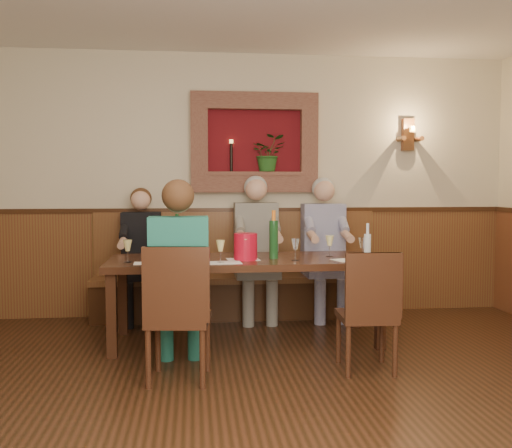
# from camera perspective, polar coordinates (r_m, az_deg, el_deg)

# --- Properties ---
(ground_plane) EXTENTS (6.00, 6.00, 0.00)m
(ground_plane) POSITION_cam_1_polar(r_m,az_deg,el_deg) (3.49, 1.91, -19.78)
(ground_plane) COLOR black
(ground_plane) RESTS_ON ground
(room_shell) EXTENTS (6.04, 6.04, 2.82)m
(room_shell) POSITION_cam_1_polar(r_m,az_deg,el_deg) (3.23, 1.99, 12.60)
(room_shell) COLOR beige
(room_shell) RESTS_ON ground
(wainscoting) EXTENTS (6.02, 6.02, 1.15)m
(wainscoting) POSITION_cam_1_polar(r_m,az_deg,el_deg) (3.29, 1.93, -10.40)
(wainscoting) COLOR brown
(wainscoting) RESTS_ON ground
(wall_niche) EXTENTS (1.36, 0.30, 1.06)m
(wall_niche) POSITION_cam_1_polar(r_m,az_deg,el_deg) (6.15, 0.24, 7.72)
(wall_niche) COLOR #590C12
(wall_niche) RESTS_ON ground
(wall_sconce) EXTENTS (0.25, 0.20, 0.35)m
(wall_sconce) POSITION_cam_1_polar(r_m,az_deg,el_deg) (6.55, 15.00, 8.56)
(wall_sconce) COLOR brown
(wall_sconce) RESTS_ON ground
(dining_table) EXTENTS (2.40, 0.90, 0.75)m
(dining_table) POSITION_cam_1_polar(r_m,az_deg,el_deg) (5.08, -1.06, -4.27)
(dining_table) COLOR black
(dining_table) RESTS_ON ground
(bench) EXTENTS (3.00, 0.45, 1.11)m
(bench) POSITION_cam_1_polar(r_m,az_deg,el_deg) (6.06, -1.88, -6.24)
(bench) COLOR #381E0F
(bench) RESTS_ON ground
(chair_near_left) EXTENTS (0.48, 0.48, 0.98)m
(chair_near_left) POSITION_cam_1_polar(r_m,az_deg,el_deg) (4.19, -7.74, -11.54)
(chair_near_left) COLOR black
(chair_near_left) RESTS_ON ground
(chair_near_right) EXTENTS (0.42, 0.42, 0.92)m
(chair_near_right) POSITION_cam_1_polar(r_m,az_deg,el_deg) (4.45, 10.99, -10.92)
(chair_near_right) COLOR black
(chair_near_right) RESTS_ON ground
(person_bench_left) EXTENTS (0.40, 0.49, 1.37)m
(person_bench_left) POSITION_cam_1_polar(r_m,az_deg,el_deg) (5.93, -11.42, -4.24)
(person_bench_left) COLOR black
(person_bench_left) RESTS_ON ground
(person_bench_mid) EXTENTS (0.45, 0.55, 1.50)m
(person_bench_mid) POSITION_cam_1_polar(r_m,az_deg,el_deg) (5.93, 0.07, -3.59)
(person_bench_mid) COLOR #54514D
(person_bench_mid) RESTS_ON ground
(person_bench_right) EXTENTS (0.44, 0.54, 1.48)m
(person_bench_right) POSITION_cam_1_polar(r_m,az_deg,el_deg) (6.05, 6.89, -3.54)
(person_bench_right) COLOR navy
(person_bench_right) RESTS_ON ground
(person_chair_front) EXTENTS (0.43, 0.52, 1.44)m
(person_chair_front) POSITION_cam_1_polar(r_m,az_deg,el_deg) (4.31, -7.68, -6.85)
(person_chair_front) COLOR #195757
(person_chair_front) RESTS_ON ground
(spittoon_bucket) EXTENTS (0.27, 0.27, 0.23)m
(spittoon_bucket) POSITION_cam_1_polar(r_m,az_deg,el_deg) (4.94, -1.05, -2.28)
(spittoon_bucket) COLOR red
(spittoon_bucket) RESTS_ON dining_table
(wine_bottle_green_a) EXTENTS (0.10, 0.10, 0.43)m
(wine_bottle_green_a) POSITION_cam_1_polar(r_m,az_deg,el_deg) (5.03, 1.78, -1.46)
(wine_bottle_green_a) COLOR #19471E
(wine_bottle_green_a) RESTS_ON dining_table
(wine_bottle_green_b) EXTENTS (0.09, 0.09, 0.40)m
(wine_bottle_green_b) POSITION_cam_1_polar(r_m,az_deg,el_deg) (5.03, -7.89, -1.64)
(wine_bottle_green_b) COLOR #19471E
(wine_bottle_green_b) RESTS_ON dining_table
(water_bottle) EXTENTS (0.07, 0.07, 0.33)m
(water_bottle) POSITION_cam_1_polar(r_m,az_deg,el_deg) (4.87, 11.08, -2.27)
(water_bottle) COLOR silver
(water_bottle) RESTS_ON dining_table
(tasting_sheet_a) EXTENTS (0.26, 0.19, 0.00)m
(tasting_sheet_a) POSITION_cam_1_polar(r_m,az_deg,el_deg) (4.82, -10.61, -3.86)
(tasting_sheet_a) COLOR white
(tasting_sheet_a) RESTS_ON dining_table
(tasting_sheet_b) EXTENTS (0.29, 0.22, 0.00)m
(tasting_sheet_b) POSITION_cam_1_polar(r_m,az_deg,el_deg) (4.98, -1.30, -3.55)
(tasting_sheet_b) COLOR white
(tasting_sheet_b) RESTS_ON dining_table
(tasting_sheet_c) EXTENTS (0.33, 0.28, 0.00)m
(tasting_sheet_c) POSITION_cam_1_polar(r_m,az_deg,el_deg) (5.01, 9.40, -3.56)
(tasting_sheet_c) COLOR white
(tasting_sheet_c) RESTS_ON dining_table
(tasting_sheet_d) EXTENTS (0.29, 0.22, 0.00)m
(tasting_sheet_d) POSITION_cam_1_polar(r_m,az_deg,el_deg) (4.78, -3.18, -3.87)
(tasting_sheet_d) COLOR white
(tasting_sheet_d) RESTS_ON dining_table
(wine_glass_0) EXTENTS (0.08, 0.08, 0.19)m
(wine_glass_0) POSITION_cam_1_polar(r_m,az_deg,el_deg) (5.09, 10.59, -2.38)
(wine_glass_0) COLOR white
(wine_glass_0) RESTS_ON dining_table
(wine_glass_1) EXTENTS (0.08, 0.08, 0.19)m
(wine_glass_1) POSITION_cam_1_polar(r_m,az_deg,el_deg) (4.93, 3.95, -2.54)
(wine_glass_1) COLOR white
(wine_glass_1) RESTS_ON dining_table
(wine_glass_2) EXTENTS (0.08, 0.08, 0.19)m
(wine_glass_2) POSITION_cam_1_polar(r_m,az_deg,el_deg) (4.88, -1.02, -2.60)
(wine_glass_2) COLOR #F8EE94
(wine_glass_2) RESTS_ON dining_table
(wine_glass_3) EXTENTS (0.08, 0.08, 0.19)m
(wine_glass_3) POSITION_cam_1_polar(r_m,az_deg,el_deg) (4.90, -12.72, -2.66)
(wine_glass_3) COLOR #F8EE94
(wine_glass_3) RESTS_ON dining_table
(wine_glass_4) EXTENTS (0.08, 0.08, 0.19)m
(wine_glass_4) POSITION_cam_1_polar(r_m,az_deg,el_deg) (5.24, 7.37, -2.18)
(wine_glass_4) COLOR #F8EE94
(wine_glass_4) RESTS_ON dining_table
(wine_glass_5) EXTENTS (0.08, 0.08, 0.19)m
(wine_glass_5) POSITION_cam_1_polar(r_m,az_deg,el_deg) (4.77, -3.57, -2.75)
(wine_glass_5) COLOR #F8EE94
(wine_glass_5) RESTS_ON dining_table
(wine_glass_6) EXTENTS (0.08, 0.08, 0.19)m
(wine_glass_6) POSITION_cam_1_polar(r_m,az_deg,el_deg) (4.80, -7.92, -2.74)
(wine_glass_6) COLOR #F8EE94
(wine_glass_6) RESTS_ON dining_table
(wine_glass_7) EXTENTS (0.08, 0.08, 0.19)m
(wine_glass_7) POSITION_cam_1_polar(r_m,az_deg,el_deg) (5.14, -9.23, -2.31)
(wine_glass_7) COLOR white
(wine_glass_7) RESTS_ON dining_table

